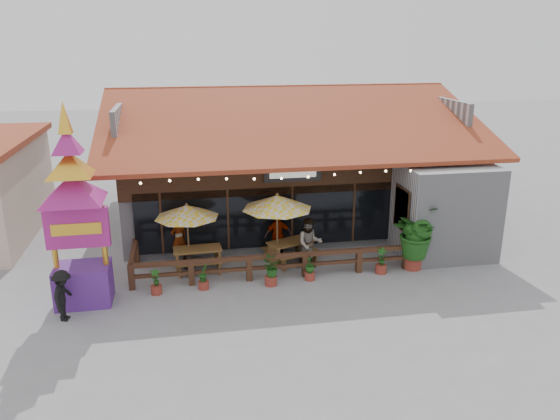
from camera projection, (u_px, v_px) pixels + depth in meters
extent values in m
plane|color=gray|center=(315.00, 270.00, 20.07)|extent=(100.00, 100.00, 0.00)
cube|color=#A5A5AA|center=(281.00, 172.00, 26.03)|extent=(14.00, 10.00, 4.00)
cube|color=#3A2212|center=(266.00, 175.00, 20.65)|extent=(11.00, 0.16, 1.60)
cube|color=black|center=(267.00, 217.00, 21.15)|extent=(10.00, 0.12, 2.40)
cube|color=#F3AD6D|center=(266.00, 216.00, 21.34)|extent=(9.80, 0.05, 2.20)
cube|color=#A5A5AA|center=(444.00, 210.00, 21.03)|extent=(3.50, 2.70, 3.60)
cube|color=#B01C22|center=(402.00, 209.00, 20.52)|extent=(0.06, 1.20, 1.50)
cube|color=#3A2212|center=(402.00, 209.00, 20.52)|extent=(0.04, 1.34, 1.64)
cube|color=maroon|center=(297.00, 122.00, 21.87)|extent=(15.50, 7.05, 2.37)
cube|color=maroon|center=(269.00, 103.00, 28.44)|extent=(15.50, 7.05, 2.37)
cube|color=maroon|center=(281.00, 87.00, 24.82)|extent=(15.50, 0.30, 0.12)
cube|color=#A5A5AA|center=(125.00, 120.00, 24.03)|extent=(0.20, 9.00, 1.80)
cube|color=#A5A5AA|center=(423.00, 112.00, 26.40)|extent=(0.20, 9.00, 1.80)
cube|color=black|center=(293.00, 174.00, 20.71)|extent=(2.20, 0.10, 0.55)
cube|color=silver|center=(293.00, 175.00, 20.65)|extent=(1.80, 0.02, 0.25)
cube|color=#3A2212|center=(161.00, 224.00, 20.43)|extent=(0.08, 0.08, 2.40)
cube|color=#3A2212|center=(228.00, 220.00, 20.86)|extent=(0.08, 0.08, 2.40)
cube|color=#3A2212|center=(292.00, 216.00, 21.28)|extent=(0.08, 0.08, 2.40)
cube|color=#3A2212|center=(354.00, 213.00, 21.70)|extent=(0.08, 0.08, 2.40)
sphere|color=#E3B77C|center=(141.00, 183.00, 18.06)|extent=(0.09, 0.09, 0.09)
sphere|color=#E3B77C|center=(170.00, 181.00, 18.21)|extent=(0.09, 0.09, 0.09)
sphere|color=#E3B77C|center=(198.00, 179.00, 18.37)|extent=(0.09, 0.09, 0.09)
sphere|color=#E3B77C|center=(227.00, 179.00, 18.54)|extent=(0.09, 0.09, 0.09)
sphere|color=#E3B77C|center=(254.00, 179.00, 18.71)|extent=(0.09, 0.09, 0.09)
sphere|color=#E3B77C|center=(281.00, 178.00, 18.88)|extent=(0.09, 0.09, 0.09)
sphere|color=#E3B77C|center=(308.00, 177.00, 19.04)|extent=(0.09, 0.09, 0.09)
sphere|color=#E3B77C|center=(334.00, 175.00, 19.18)|extent=(0.09, 0.09, 0.09)
sphere|color=#E3B77C|center=(360.00, 172.00, 19.33)|extent=(0.09, 0.09, 0.09)
sphere|color=#E3B77C|center=(386.00, 171.00, 19.49)|extent=(0.09, 0.09, 0.09)
sphere|color=#E3B77C|center=(411.00, 171.00, 19.66)|extent=(0.09, 0.09, 0.09)
cube|color=#422617|center=(131.00, 277.00, 18.37)|extent=(0.20, 0.20, 0.90)
cube|color=#422617|center=(191.00, 273.00, 18.71)|extent=(0.20, 0.20, 0.90)
cube|color=#422617|center=(249.00, 269.00, 19.05)|extent=(0.20, 0.20, 0.90)
cube|color=#422617|center=(305.00, 265.00, 19.38)|extent=(0.20, 0.20, 0.90)
cube|color=#422617|center=(359.00, 261.00, 19.72)|extent=(0.20, 0.20, 0.90)
cube|color=#422617|center=(406.00, 257.00, 20.03)|extent=(0.20, 0.20, 0.90)
cube|color=#422617|center=(275.00, 256.00, 19.08)|extent=(9.80, 0.16, 0.14)
cube|color=#422617|center=(275.00, 267.00, 19.20)|extent=(9.80, 0.12, 0.12)
cube|color=#422617|center=(133.00, 252.00, 19.42)|extent=(0.16, 2.50, 0.14)
cube|color=#422617|center=(136.00, 251.00, 20.62)|extent=(0.20, 0.20, 0.90)
cylinder|color=brown|center=(188.00, 238.00, 19.92)|extent=(0.06, 0.06, 2.35)
cone|color=yellow|center=(187.00, 211.00, 19.61)|extent=(2.77, 2.77, 0.46)
sphere|color=brown|center=(186.00, 204.00, 19.53)|extent=(0.10, 0.10, 0.10)
cylinder|color=black|center=(190.00, 267.00, 20.26)|extent=(0.45, 0.45, 0.06)
cylinder|color=brown|center=(277.00, 231.00, 20.20)|extent=(0.07, 0.07, 2.61)
cone|color=yellow|center=(277.00, 202.00, 19.85)|extent=(2.80, 2.80, 0.51)
sphere|color=brown|center=(277.00, 195.00, 19.77)|extent=(0.11, 0.11, 0.11)
cylinder|color=black|center=(277.00, 263.00, 20.58)|extent=(0.50, 0.50, 0.07)
cube|color=brown|center=(198.00, 249.00, 19.86)|extent=(1.77, 0.89, 0.06)
cube|color=brown|center=(177.00, 261.00, 19.82)|extent=(0.12, 0.76, 0.80)
cube|color=brown|center=(219.00, 257.00, 20.14)|extent=(0.12, 0.76, 0.80)
cube|color=brown|center=(199.00, 264.00, 19.41)|extent=(1.74, 0.39, 0.05)
cube|color=brown|center=(197.00, 251.00, 20.51)|extent=(1.74, 0.39, 0.05)
cube|color=brown|center=(291.00, 242.00, 20.60)|extent=(1.90, 1.39, 0.06)
cube|color=brown|center=(274.00, 255.00, 20.34)|extent=(0.36, 0.73, 0.79)
cube|color=brown|center=(307.00, 248.00, 21.10)|extent=(0.36, 0.73, 0.79)
cube|color=brown|center=(299.00, 255.00, 20.22)|extent=(1.71, 0.92, 0.05)
cube|color=brown|center=(282.00, 245.00, 21.17)|extent=(1.71, 0.92, 0.05)
cube|color=#52227F|center=(84.00, 284.00, 17.41)|extent=(1.71, 1.29, 1.28)
cube|color=#A01D75|center=(77.00, 228.00, 16.83)|extent=(1.92, 0.28, 1.28)
cube|color=gold|center=(76.00, 229.00, 16.69)|extent=(1.49, 0.04, 0.37)
cylinder|color=gold|center=(53.00, 236.00, 16.77)|extent=(0.17, 0.17, 2.13)
cylinder|color=gold|center=(103.00, 233.00, 17.02)|extent=(0.17, 0.17, 2.13)
pyramid|color=#A01D75|center=(71.00, 174.00, 16.32)|extent=(2.57, 2.57, 0.85)
pyramid|color=gold|center=(68.00, 151.00, 16.11)|extent=(1.82, 1.82, 0.74)
pyramid|color=#A01D75|center=(65.00, 128.00, 15.90)|extent=(1.18, 1.18, 0.74)
pyramid|color=gold|center=(62.00, 100.00, 15.66)|extent=(0.54, 0.54, 0.96)
cylinder|color=maroon|center=(412.00, 262.00, 20.11)|extent=(0.65, 0.65, 0.48)
imported|color=#205217|center=(415.00, 232.00, 19.75)|extent=(2.17, 2.26, 1.95)
sphere|color=#205217|center=(420.00, 242.00, 19.78)|extent=(0.65, 0.65, 0.65)
sphere|color=#205217|center=(410.00, 234.00, 19.91)|extent=(0.56, 0.56, 0.56)
imported|color=#3A2212|center=(179.00, 239.00, 20.55)|extent=(0.80, 0.71, 1.83)
imported|color=#3A2212|center=(310.00, 243.00, 19.97)|extent=(0.98, 0.79, 1.92)
imported|color=#3A2212|center=(278.00, 235.00, 20.99)|extent=(1.07, 0.50, 1.79)
imported|color=black|center=(63.00, 296.00, 16.28)|extent=(0.76, 1.12, 1.60)
cylinder|color=maroon|center=(156.00, 290.00, 18.14)|extent=(0.37, 0.37, 0.29)
imported|color=#205217|center=(156.00, 277.00, 18.00)|extent=(0.33, 0.23, 0.61)
cylinder|color=maroon|center=(204.00, 285.00, 18.50)|extent=(0.36, 0.36, 0.28)
imported|color=#205217|center=(203.00, 273.00, 18.36)|extent=(0.38, 0.41, 0.59)
cylinder|color=maroon|center=(271.00, 281.00, 18.77)|extent=(0.42, 0.42, 0.33)
imported|color=#205217|center=(271.00, 267.00, 18.62)|extent=(0.81, 0.79, 0.69)
cylinder|color=maroon|center=(310.00, 276.00, 19.19)|extent=(0.36, 0.36, 0.29)
imported|color=#205217|center=(310.00, 264.00, 19.06)|extent=(0.47, 0.47, 0.60)
cylinder|color=maroon|center=(381.00, 269.00, 19.73)|extent=(0.40, 0.40, 0.32)
imported|color=#205217|center=(382.00, 256.00, 19.58)|extent=(0.42, 0.40, 0.66)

